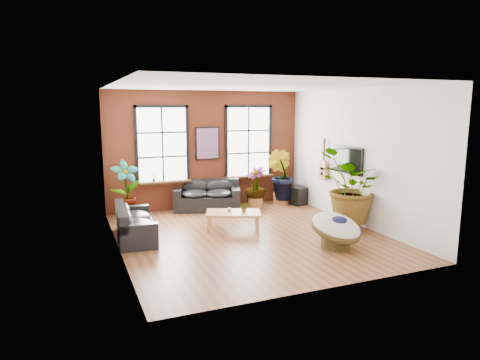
# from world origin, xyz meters

# --- Properties ---
(room) EXTENTS (6.04, 6.54, 3.54)m
(room) POSITION_xyz_m (0.00, 0.15, 1.75)
(room) COLOR brown
(room) RESTS_ON ground
(sofa_back) EXTENTS (2.12, 1.51, 0.88)m
(sofa_back) POSITION_xyz_m (-0.12, 2.89, 0.40)
(sofa_back) COLOR black
(sofa_back) RESTS_ON ground
(sofa_left) EXTENTS (0.95, 2.00, 0.77)m
(sofa_left) POSITION_xyz_m (-2.59, 0.80, 0.35)
(sofa_left) COLOR black
(sofa_left) RESTS_ON ground
(coffee_table) EXTENTS (1.54, 1.22, 0.52)m
(coffee_table) POSITION_xyz_m (-0.15, 0.69, 0.38)
(coffee_table) COLOR #B17D3F
(coffee_table) RESTS_ON ground
(papasan_chair) EXTENTS (1.38, 1.39, 0.83)m
(papasan_chair) POSITION_xyz_m (1.39, -1.52, 0.43)
(papasan_chair) COLOR #433718
(papasan_chair) RESTS_ON ground
(poster) EXTENTS (0.74, 0.06, 0.98)m
(poster) POSITION_xyz_m (0.00, 3.18, 1.95)
(poster) COLOR black
(poster) RESTS_ON room
(tv_wall_unit) EXTENTS (0.13, 1.86, 1.20)m
(tv_wall_unit) POSITION_xyz_m (2.93, 0.60, 1.54)
(tv_wall_unit) COLOR black
(tv_wall_unit) RESTS_ON room
(media_box) EXTENTS (0.79, 0.72, 0.55)m
(media_box) POSITION_xyz_m (2.79, 2.50, 0.27)
(media_box) COLOR black
(media_box) RESTS_ON ground
(pot_back_left) EXTENTS (0.53, 0.53, 0.35)m
(pot_back_left) POSITION_xyz_m (-2.47, 2.71, 0.17)
(pot_back_left) COLOR #A15C34
(pot_back_left) RESTS_ON ground
(pot_back_right) EXTENTS (0.52, 0.52, 0.36)m
(pot_back_right) POSITION_xyz_m (2.27, 2.72, 0.18)
(pot_back_right) COLOR #A15C34
(pot_back_right) RESTS_ON ground
(pot_right_wall) EXTENTS (0.55, 0.55, 0.37)m
(pot_right_wall) POSITION_xyz_m (2.49, -0.50, 0.18)
(pot_right_wall) COLOR #A15C34
(pot_right_wall) RESTS_ON ground
(pot_mid) EXTENTS (0.48, 0.48, 0.32)m
(pot_mid) POSITION_xyz_m (1.28, 2.50, 0.16)
(pot_mid) COLOR #A15C34
(pot_mid) RESTS_ON ground
(floor_plant_back_left) EXTENTS (0.87, 0.69, 1.47)m
(floor_plant_back_left) POSITION_xyz_m (-2.49, 2.68, 0.89)
(floor_plant_back_left) COLOR #2E651B
(floor_plant_back_left) RESTS_ON ground
(floor_plant_back_right) EXTENTS (1.01, 1.08, 1.55)m
(floor_plant_back_right) POSITION_xyz_m (2.23, 2.71, 0.93)
(floor_plant_back_right) COLOR #2E651B
(floor_plant_back_right) RESTS_ON ground
(floor_plant_right_wall) EXTENTS (2.16, 2.09, 1.85)m
(floor_plant_right_wall) POSITION_xyz_m (2.53, -0.48, 1.08)
(floor_plant_right_wall) COLOR #2E651B
(floor_plant_right_wall) RESTS_ON ground
(floor_plant_mid) EXTENTS (0.83, 0.83, 1.10)m
(floor_plant_mid) POSITION_xyz_m (1.30, 2.54, 0.69)
(floor_plant_mid) COLOR #2E651B
(floor_plant_mid) RESTS_ON ground
(table_plant) EXTENTS (0.22, 0.19, 0.25)m
(table_plant) POSITION_xyz_m (0.11, 0.58, 0.56)
(table_plant) COLOR #2E651B
(table_plant) RESTS_ON coffee_table
(sill_plant_left) EXTENTS (0.17, 0.17, 0.27)m
(sill_plant_left) POSITION_xyz_m (-1.65, 3.13, 1.04)
(sill_plant_left) COLOR #2E651B
(sill_plant_left) RESTS_ON room
(sill_plant_right) EXTENTS (0.19, 0.19, 0.27)m
(sill_plant_right) POSITION_xyz_m (1.70, 3.13, 1.04)
(sill_plant_right) COLOR #2E651B
(sill_plant_right) RESTS_ON room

